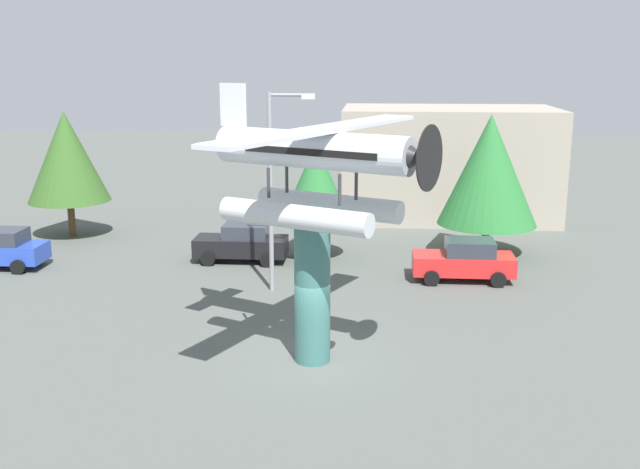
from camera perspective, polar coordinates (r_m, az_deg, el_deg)
The scene contains 10 objects.
ground_plane at distance 23.47m, azimuth -0.58°, elevation -9.58°, with size 140.00×140.00×0.00m, color #515651.
display_pedestal at distance 22.70m, azimuth -0.59°, elevation -4.46°, with size 1.10×1.10×4.40m, color #386B66.
floatplane_monument at distance 21.76m, azimuth -0.32°, elevation 5.23°, with size 7.14×9.85×4.00m.
car_mid_black at distance 34.29m, azimuth -5.97°, elevation -0.62°, with size 4.20×2.02×1.76m.
car_far_red at distance 31.79m, azimuth 11.01°, elevation -1.93°, with size 4.20×2.02×1.76m.
streetlight_primary at distance 29.09m, azimuth -3.43°, elevation 4.31°, with size 1.84×0.28×7.87m.
storefront_building at distance 44.12m, azimuth 9.76°, elevation 5.44°, with size 12.10×7.05×6.33m, color #9E9384.
tree_west at distance 40.41m, azimuth -18.81°, elevation 5.65°, with size 4.16×4.16×6.51m.
tree_east at distance 34.28m, azimuth -0.31°, elevation 3.91°, with size 3.34×3.34×5.36m.
tree_center_back at distance 35.45m, azimuth 12.80°, elevation 4.84°, with size 4.61×4.61×6.64m.
Camera 1 is at (1.92, -21.51, 9.20)m, focal length 41.84 mm.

